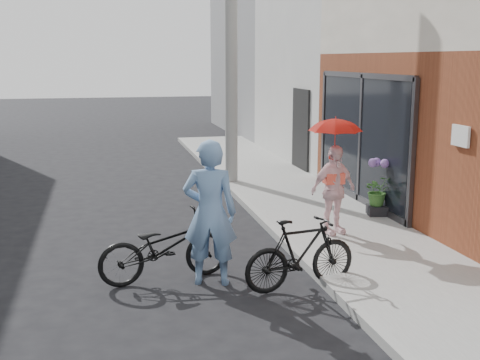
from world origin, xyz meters
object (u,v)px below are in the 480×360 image
object	(u,v)px
utility_pole	(231,31)
planter	(377,210)
bike_left	(165,247)
kimono_woman	(333,190)
bike_right	(301,254)
officer	(210,213)

from	to	relation	value
utility_pole	planter	world-z (taller)	utility_pole
bike_left	kimono_woman	distance (m)	3.08
utility_pole	bike_right	bearing A→B (deg)	-94.46
utility_pole	planter	bearing A→B (deg)	-62.38
bike_left	bike_right	bearing A→B (deg)	-122.09
bike_right	bike_left	bearing A→B (deg)	58.09
utility_pole	bike_left	bearing A→B (deg)	-110.60
kimono_woman	planter	xyz separation A→B (m)	(1.23, 0.92, -0.63)
officer	kimono_woman	distance (m)	2.67
utility_pole	bike_right	xyz separation A→B (m)	(-0.50, -6.40, -3.04)
bike_right	kimono_woman	distance (m)	2.22
utility_pole	kimono_woman	world-z (taller)	utility_pole
kimono_woman	planter	size ratio (longest dim) A/B	4.30
utility_pole	planter	size ratio (longest dim) A/B	20.91
officer	bike_right	distance (m)	1.27
officer	planter	bearing A→B (deg)	-130.66
utility_pole	officer	world-z (taller)	utility_pole
officer	bike_right	world-z (taller)	officer
officer	kimono_woman	size ratio (longest dim) A/B	1.32
planter	utility_pole	bearing A→B (deg)	117.62
utility_pole	bike_right	world-z (taller)	utility_pole
officer	kimono_woman	bearing A→B (deg)	-132.38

